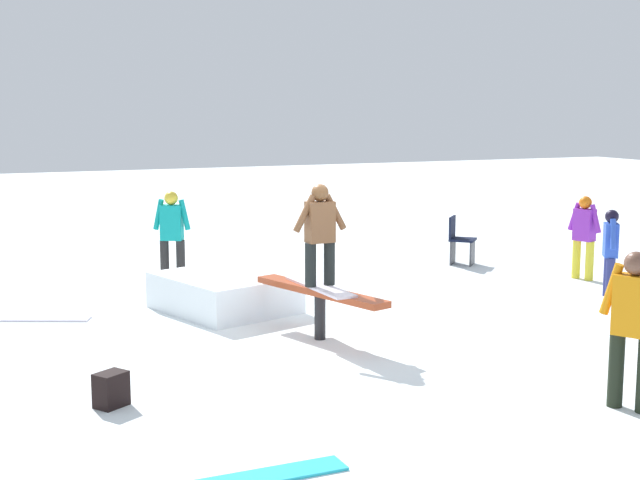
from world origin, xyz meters
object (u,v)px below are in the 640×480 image
rail_feature (320,296)px  bystander_orange (633,322)px  main_rider_on_rail (320,238)px  bystander_purple (584,233)px  bystander_teal (172,233)px  folding_chair (460,242)px  loose_snowboard_white (33,319)px  bystander_blue (610,249)px  loose_snowboard_cyan (263,477)px  backpack_on_snow (111,390)px

rail_feature → bystander_orange: 3.94m
main_rider_on_rail → bystander_purple: size_ratio=1.03×
bystander_teal → folding_chair: size_ratio=1.73×
rail_feature → loose_snowboard_white: bearing=-145.2°
main_rider_on_rail → bystander_purple: bearing=104.2°
main_rider_on_rail → folding_chair: bearing=127.1°
bystander_blue → loose_snowboard_cyan: (4.15, -7.04, -0.74)m
main_rider_on_rail → backpack_on_snow: size_ratio=4.23×
backpack_on_snow → loose_snowboard_cyan: bearing=77.2°
bystander_teal → loose_snowboard_cyan: size_ratio=1.11×
rail_feature → folding_chair: folding_chair is taller
main_rider_on_rail → rail_feature: bearing=0.0°
rail_feature → backpack_on_snow: (1.50, -2.85, -0.38)m
bystander_orange → backpack_on_snow: bystander_orange is taller
bystander_purple → loose_snowboard_cyan: (5.45, -7.63, -0.77)m
main_rider_on_rail → bystander_blue: size_ratio=1.07×
loose_snowboard_cyan → backpack_on_snow: (-2.16, -0.78, 0.16)m
bystander_teal → bystander_purple: bearing=10.4°
rail_feature → bystander_blue: bearing=78.3°
main_rider_on_rail → loose_snowboard_cyan: 4.39m
bystander_purple → backpack_on_snow: (3.29, -8.40, -0.61)m
folding_chair → rail_feature: bearing=174.0°
bystander_orange → loose_snowboard_white: bearing=-169.3°
rail_feature → bystander_blue: (-0.48, 4.97, 0.20)m
loose_snowboard_white → backpack_on_snow: 4.00m
loose_snowboard_white → folding_chair: (-1.34, 7.61, 0.40)m
bystander_orange → backpack_on_snow: (-2.05, -4.54, -0.69)m
bystander_blue → backpack_on_snow: 8.08m
main_rider_on_rail → loose_snowboard_white: size_ratio=0.94×
bystander_purple → loose_snowboard_white: bearing=69.6°
main_rider_on_rail → bystander_orange: size_ratio=0.94×
rail_feature → bystander_purple: 5.84m
bystander_orange → rail_feature: bearing=177.2°
bystander_purple → loose_snowboard_cyan: bystander_purple is taller
bystander_blue → loose_snowboard_white: bystander_blue is taller
bystander_teal → bystander_blue: (3.54, 5.82, -0.11)m
bystander_purple → folding_chair: 2.34m
bystander_purple → bystander_blue: bystander_purple is taller
backpack_on_snow → bystander_orange: bearing=123.1°
bystander_orange → bystander_teal: bearing=170.3°
bystander_teal → backpack_on_snow: bystander_teal is taller
main_rider_on_rail → loose_snowboard_white: bearing=-131.6°
main_rider_on_rail → bystander_purple: 5.86m
rail_feature → bystander_orange: size_ratio=1.43×
folding_chair → main_rider_on_rail: bearing=174.0°
bystander_orange → loose_snowboard_cyan: size_ratio=1.12×
bystander_purple → bystander_teal: 6.79m
bystander_teal → loose_snowboard_white: bystander_teal is taller
backpack_on_snow → bystander_teal: bearing=-142.5°
bystander_blue → folding_chair: bystander_blue is taller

